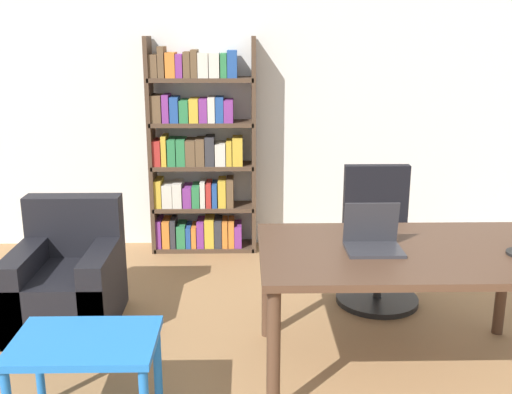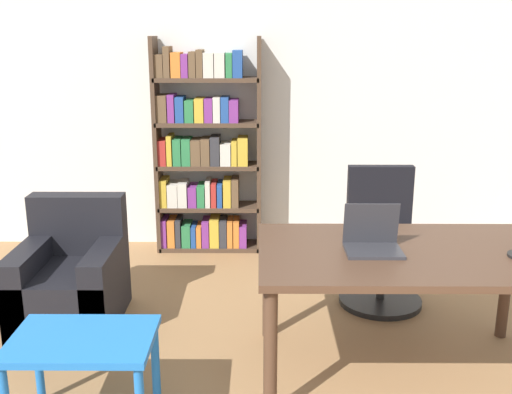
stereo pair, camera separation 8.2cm
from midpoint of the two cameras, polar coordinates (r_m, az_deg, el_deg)
wall_back at (r=5.40m, az=1.51°, el=9.44°), size 8.00×0.06×2.70m
desk at (r=3.44m, az=13.41°, el=-6.22°), size 1.63×0.97×0.74m
laptop at (r=3.36m, az=10.37°, el=-4.02°), size 0.30×0.24×0.25m
office_chair at (r=4.43m, az=11.01°, el=-4.35°), size 0.59×0.59×0.98m
side_table_blue at (r=3.08m, az=-16.69°, el=-14.04°), size 0.69×0.48×0.49m
armchair at (r=4.26m, az=-17.99°, el=-7.88°), size 0.66×0.74×0.82m
bookshelf at (r=5.29m, az=-5.97°, el=4.02°), size 0.93×0.28×1.88m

